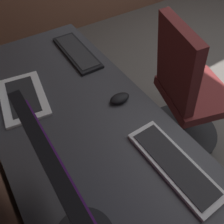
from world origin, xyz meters
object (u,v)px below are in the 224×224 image
object	(u,v)px
keyboard_spare	(77,52)
mouse_main	(120,98)
drawer_pedestal	(95,183)
laptop_leftmost	(8,95)
office_chair	(186,97)
monitor_primary	(76,216)
keyboard_main	(174,164)

from	to	relation	value
keyboard_spare	mouse_main	distance (m)	0.47
drawer_pedestal	keyboard_spare	size ratio (longest dim) A/B	1.64
laptop_leftmost	office_chair	size ratio (longest dim) A/B	0.39
laptop_leftmost	keyboard_spare	bearing A→B (deg)	-68.29
monitor_primary	mouse_main	distance (m)	0.67
drawer_pedestal	monitor_primary	distance (m)	0.73
monitor_primary	mouse_main	bearing A→B (deg)	-44.52
laptop_leftmost	keyboard_main	bearing A→B (deg)	-147.99
drawer_pedestal	keyboard_main	bearing A→B (deg)	-138.67
laptop_leftmost	keyboard_main	size ratio (longest dim) A/B	0.90
drawer_pedestal	office_chair	xyz separation A→B (m)	(0.14, -0.80, 0.11)
monitor_primary	keyboard_main	world-z (taller)	monitor_primary
office_chair	drawer_pedestal	bearing A→B (deg)	100.12
keyboard_main	monitor_primary	bearing A→B (deg)	95.42
laptop_leftmost	mouse_main	distance (m)	0.54
laptop_leftmost	office_chair	bearing A→B (deg)	-106.13
monitor_primary	office_chair	distance (m)	1.21
keyboard_spare	monitor_primary	bearing A→B (deg)	154.08
laptop_leftmost	keyboard_spare	world-z (taller)	laptop_leftmost
mouse_main	keyboard_main	bearing A→B (deg)	177.02
keyboard_main	keyboard_spare	world-z (taller)	same
keyboard_main	office_chair	distance (m)	0.75
laptop_leftmost	office_chair	xyz separation A→B (m)	(-0.29, -1.00, -0.32)
keyboard_spare	mouse_main	xyz separation A→B (m)	(-0.47, 0.01, 0.01)
laptop_leftmost	drawer_pedestal	bearing A→B (deg)	-154.80
drawer_pedestal	keyboard_main	world-z (taller)	keyboard_main
laptop_leftmost	monitor_primary	bearing A→B (deg)	-178.87
drawer_pedestal	laptop_leftmost	world-z (taller)	laptop_leftmost
office_chair	keyboard_spare	bearing A→B (deg)	48.81
drawer_pedestal	mouse_main	world-z (taller)	mouse_main
drawer_pedestal	monitor_primary	size ratio (longest dim) A/B	1.26
keyboard_spare	laptop_leftmost	bearing A→B (deg)	111.71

